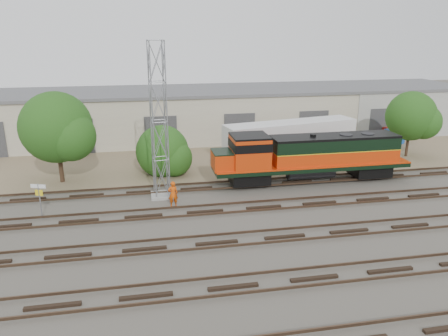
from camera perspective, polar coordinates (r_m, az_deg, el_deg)
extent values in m
plane|color=#47423A|center=(28.40, 6.02, -6.39)|extent=(140.00, 140.00, 0.00)
cube|color=#726047|center=(42.14, 0.23, 1.78)|extent=(80.00, 16.00, 0.02)
cube|color=#4C3828|center=(19.25, 16.14, -19.12)|extent=(80.00, 0.08, 0.14)
cube|color=black|center=(22.12, 11.71, -13.92)|extent=(80.00, 2.40, 0.14)
cube|color=#4C3828|center=(21.47, 12.50, -14.60)|extent=(80.00, 0.08, 0.14)
cube|color=#4C3828|center=(22.65, 11.01, -12.67)|extent=(80.00, 0.08, 0.14)
cube|color=black|center=(25.80, 7.94, -8.89)|extent=(80.00, 2.40, 0.14)
cube|color=#4C3828|center=(25.10, 8.50, -9.34)|extent=(80.00, 0.08, 0.14)
cube|color=#4C3828|center=(26.37, 7.44, -7.91)|extent=(80.00, 0.08, 0.14)
cube|color=black|center=(29.70, 5.21, -5.11)|extent=(80.00, 2.40, 0.14)
cube|color=#4C3828|center=(28.98, 5.62, -5.42)|extent=(80.00, 0.08, 0.14)
cube|color=#4C3828|center=(30.31, 4.83, -4.33)|extent=(80.00, 0.08, 0.14)
cube|color=black|center=(33.75, 3.14, -2.22)|extent=(80.00, 2.40, 0.14)
cube|color=#4C3828|center=(33.01, 3.45, -2.43)|extent=(80.00, 0.08, 0.14)
cube|color=#4C3828|center=(34.39, 2.85, -1.59)|extent=(80.00, 0.08, 0.14)
cube|color=#BDB79E|center=(49.25, -1.54, 7.07)|extent=(58.00, 10.00, 5.00)
cube|color=#59595B|center=(48.83, -1.57, 10.13)|extent=(58.40, 10.40, 0.30)
cube|color=#999993|center=(52.83, 23.86, 6.30)|extent=(14.00, 0.10, 5.00)
cube|color=#333335|center=(44.30, -18.65, 3.89)|extent=(3.20, 0.12, 3.40)
cube|color=#333335|center=(43.88, -8.24, 4.52)|extent=(3.20, 0.12, 3.40)
cube|color=#333335|center=(44.91, 2.04, 4.99)|extent=(3.20, 0.12, 3.40)
cube|color=#333335|center=(47.29, 11.58, 5.29)|extent=(3.20, 0.12, 3.40)
cube|color=#333335|center=(50.83, 20.00, 5.43)|extent=(3.20, 0.12, 3.40)
cube|color=black|center=(33.55, 3.29, -1.14)|extent=(2.91, 2.18, 0.91)
cube|color=black|center=(37.17, 18.45, -0.16)|extent=(2.91, 2.18, 0.91)
cube|color=black|center=(34.86, 11.32, 0.32)|extent=(15.47, 2.73, 0.32)
cylinder|color=black|center=(35.03, 11.27, -0.56)|extent=(3.82, 1.00, 1.00)
cube|color=#BF2F09|center=(35.38, 14.13, 1.57)|extent=(10.01, 2.37, 1.09)
cube|color=black|center=(35.12, 14.25, 3.14)|extent=(10.01, 2.37, 0.91)
cube|color=black|center=(35.00, 14.32, 4.01)|extent=(10.01, 2.37, 0.18)
cube|color=#BF2F09|center=(32.97, 3.35, 2.08)|extent=(2.73, 2.73, 2.37)
cube|color=black|center=(32.66, 3.39, 4.20)|extent=(2.73, 2.73, 0.15)
cube|color=#BF2F09|center=(32.69, -0.23, 0.98)|extent=(1.46, 2.18, 1.27)
cube|color=gray|center=(31.88, -8.06, -3.53)|extent=(1.60, 1.60, 0.20)
cylinder|color=gray|center=(30.82, -9.45, 6.21)|extent=(0.08, 0.08, 10.68)
cylinder|color=gray|center=(30.86, -7.62, 6.31)|extent=(0.08, 0.08, 10.68)
cylinder|color=gray|center=(29.86, -9.39, 5.85)|extent=(0.08, 0.08, 10.68)
cylinder|color=gray|center=(29.90, -7.51, 5.95)|extent=(0.08, 0.08, 10.68)
cylinder|color=gray|center=(29.80, -22.87, -4.08)|extent=(0.08, 0.08, 2.39)
cube|color=white|center=(29.46, -23.11, -2.21)|extent=(0.95, 0.34, 0.24)
cube|color=yellow|center=(29.60, -23.01, -3.00)|extent=(0.48, 0.19, 0.38)
imported|color=#D34B0B|center=(29.76, -6.68, -3.39)|extent=(0.67, 0.45, 1.80)
cube|color=silver|center=(39.34, 8.68, 4.17)|extent=(12.48, 4.80, 2.54)
cube|color=black|center=(42.44, 14.16, 2.00)|extent=(2.68, 2.75, 0.94)
cube|color=black|center=(36.90, 2.97, 0.42)|extent=(0.14, 0.14, 1.22)
cube|color=black|center=(38.53, 1.79, 1.18)|extent=(0.14, 0.14, 1.22)
cube|color=#164A9C|center=(49.57, 21.35, 3.86)|extent=(2.05, 1.99, 1.50)
cube|color=maroon|center=(50.95, 21.04, 4.19)|extent=(1.89, 1.84, 1.40)
cylinder|color=#382619|center=(36.49, -20.53, 0.14)|extent=(0.34, 0.34, 2.50)
sphere|color=#214B15|center=(35.73, -21.07, 4.98)|extent=(5.46, 5.46, 5.46)
sphere|color=#214B15|center=(34.87, -19.43, 3.95)|extent=(3.82, 3.82, 3.82)
cylinder|color=#382619|center=(36.89, -7.93, -0.41)|extent=(0.30, 0.30, 0.40)
sphere|color=#214B15|center=(36.40, -8.05, 2.17)|extent=(4.35, 4.35, 4.35)
sphere|color=#214B15|center=(35.93, -6.58, 1.30)|extent=(3.05, 3.05, 3.05)
cylinder|color=#382619|center=(44.77, 22.82, 2.83)|extent=(0.26, 0.26, 2.28)
sphere|color=#214B15|center=(44.22, 23.23, 6.26)|extent=(4.57, 4.57, 4.57)
sphere|color=#214B15|center=(44.26, 24.63, 5.49)|extent=(3.20, 3.20, 3.20)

